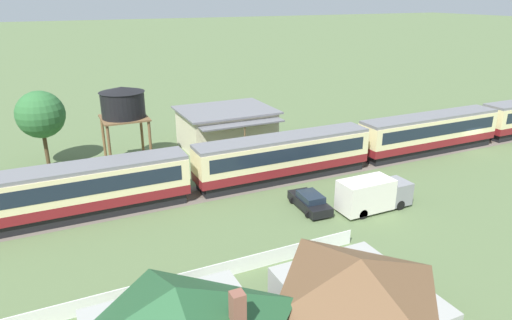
{
  "coord_description": "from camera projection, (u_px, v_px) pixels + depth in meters",
  "views": [
    {
      "loc": [
        -42.68,
        -33.65,
        16.45
      ],
      "look_at": [
        -25.15,
        3.18,
        1.56
      ],
      "focal_mm": 32.0,
      "sensor_mm": 36.0,
      "label": 1
    }
  ],
  "objects": [
    {
      "name": "railway_track",
      "position": [
        295.0,
        176.0,
        43.71
      ],
      "size": [
        161.29,
        3.6,
        0.04
      ],
      "color": "#665B51",
      "rests_on": "ground_plane"
    },
    {
      "name": "passenger_train",
      "position": [
        286.0,
        155.0,
        42.49
      ],
      "size": [
        89.89,
        3.09,
        4.19
      ],
      "color": "maroon",
      "rests_on": "ground_plane"
    },
    {
      "name": "delivery_truck_grey",
      "position": [
        373.0,
        194.0,
        36.48
      ],
      "size": [
        6.24,
        2.23,
        2.7
      ],
      "color": "gray",
      "rests_on": "ground_plane"
    },
    {
      "name": "cottage_brown_roof_3",
      "position": [
        358.0,
        296.0,
        22.74
      ],
      "size": [
        6.91,
        7.82,
        4.41
      ],
      "color": "#9E9E99",
      "rests_on": "ground_plane"
    },
    {
      "name": "parked_car_black_2",
      "position": [
        310.0,
        202.0,
        36.84
      ],
      "size": [
        2.41,
        4.61,
        1.38
      ],
      "rotation": [
        0.0,
        0.0,
        1.51
      ],
      "color": "black",
      "rests_on": "ground_plane"
    },
    {
      "name": "water_tower",
      "position": [
        123.0,
        104.0,
        44.33
      ],
      "size": [
        4.39,
        4.39,
        8.06
      ],
      "color": "brown",
      "rests_on": "ground_plane"
    },
    {
      "name": "yard_tree_0",
      "position": [
        40.0,
        115.0,
        44.63
      ],
      "size": [
        4.65,
        4.65,
        7.67
      ],
      "color": "#4C3823",
      "rests_on": "ground_plane"
    },
    {
      "name": "station_building",
      "position": [
        226.0,
        128.0,
        51.33
      ],
      "size": [
        10.27,
        9.42,
        4.42
      ],
      "color": "beige",
      "rests_on": "ground_plane"
    },
    {
      "name": "ground_plane",
      "position": [
        469.0,
        149.0,
        51.42
      ],
      "size": [
        600.0,
        600.0,
        0.0
      ],
      "primitive_type": "plane",
      "color": "#566B42"
    }
  ]
}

